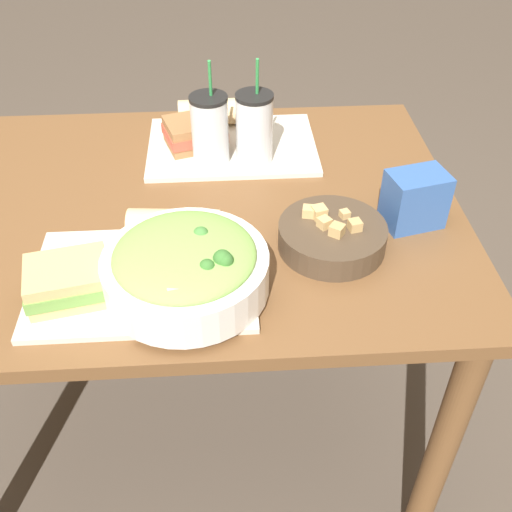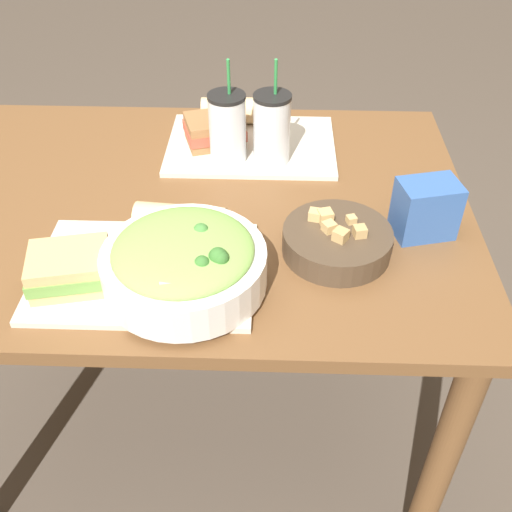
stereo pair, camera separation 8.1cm
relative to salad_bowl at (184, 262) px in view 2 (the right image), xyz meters
name	(u,v)px [view 2 (the right image)]	position (x,y,z in m)	size (l,w,h in m)	color
ground_plane	(208,413)	(-0.03, 0.27, -0.83)	(12.00, 12.00, 0.00)	#4C4238
dining_table	(194,241)	(-0.03, 0.27, -0.17)	(1.19, 0.86, 0.76)	brown
tray_near	(145,271)	(-0.08, 0.04, -0.06)	(0.40, 0.28, 0.01)	beige
tray_far	(251,145)	(0.09, 0.50, -0.06)	(0.40, 0.28, 0.01)	beige
salad_bowl	(184,262)	(0.00, 0.00, 0.00)	(0.29, 0.29, 0.11)	white
soup_bowl	(337,240)	(0.27, 0.11, -0.03)	(0.21, 0.21, 0.07)	#473828
sandwich_near	(70,268)	(-0.20, 0.00, -0.02)	(0.16, 0.14, 0.06)	tan
baguette_near	(179,221)	(-0.03, 0.14, -0.02)	(0.18, 0.08, 0.06)	#DBBC84
sandwich_far	(215,130)	(0.01, 0.50, -0.02)	(0.16, 0.14, 0.06)	olive
baguette_far	(236,111)	(0.05, 0.60, -0.02)	(0.17, 0.07, 0.06)	#DBBC84
drink_cup_dark	(228,130)	(0.04, 0.42, 0.02)	(0.08, 0.08, 0.24)	silver
drink_cup_red	(272,130)	(0.14, 0.42, 0.03)	(0.08, 0.08, 0.24)	silver
chip_bag	(426,209)	(0.45, 0.18, 0.00)	(0.13, 0.10, 0.11)	#335BA3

